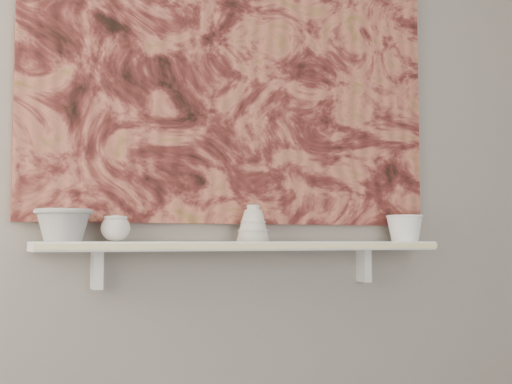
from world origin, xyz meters
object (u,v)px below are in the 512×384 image
painting (240,67)px  bowl_grey (63,225)px  bell_vessel (253,223)px  bowl_white (405,228)px  shelf (248,246)px  cup_cream (116,228)px

painting → bowl_grey: size_ratio=8.47×
bowl_grey → bell_vessel: bearing=0.0°
painting → bowl_white: size_ratio=10.99×
painting → bell_vessel: (0.02, -0.08, -0.55)m
bowl_grey → bowl_white: bowl_grey is taller
shelf → bowl_white: bearing=0.0°
cup_cream → painting: bearing=10.2°
bowl_white → shelf: bearing=180.0°
bowl_grey → bowl_white: size_ratio=1.30×
shelf → bowl_grey: size_ratio=7.91×
bell_vessel → shelf: bearing=180.0°
cup_cream → bowl_white: bowl_white is taller
painting → bell_vessel: painting is taller
bowl_grey → cup_cream: (0.16, 0.00, -0.01)m
cup_cream → bowl_white: 1.07m
painting → cup_cream: bearing=-169.8°
painting → bowl_white: bearing=-7.3°
bell_vessel → bowl_white: size_ratio=0.90×
painting → bell_vessel: 0.55m
shelf → bell_vessel: 0.08m
painting → bowl_grey: 0.83m
bowl_white → painting: bearing=172.7°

